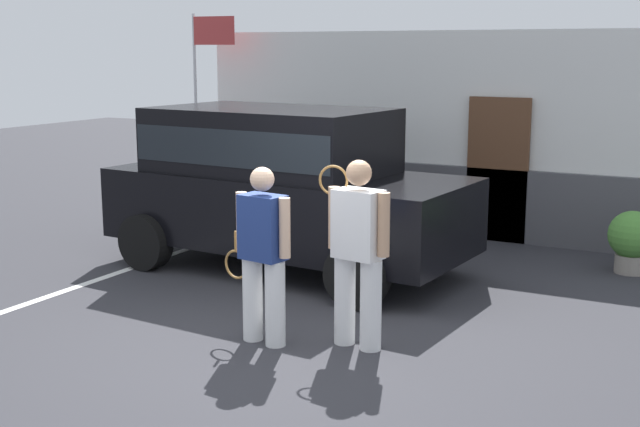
# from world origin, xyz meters

# --- Properties ---
(ground_plane) EXTENTS (40.00, 40.00, 0.00)m
(ground_plane) POSITION_xyz_m (0.00, 0.00, 0.00)
(ground_plane) COLOR #2D2D33
(parking_stripe_0) EXTENTS (0.12, 4.40, 0.01)m
(parking_stripe_0) POSITION_xyz_m (-3.04, 1.50, 0.00)
(parking_stripe_0) COLOR silver
(parking_stripe_0) RESTS_ON ground_plane
(house_frontage) EXTENTS (8.59, 0.40, 3.05)m
(house_frontage) POSITION_xyz_m (0.01, 5.50, 1.43)
(house_frontage) COLOR white
(house_frontage) RESTS_ON ground_plane
(parked_suv) EXTENTS (4.72, 2.42, 2.05)m
(parked_suv) POSITION_xyz_m (-1.34, 2.45, 1.15)
(parked_suv) COLOR black
(parked_suv) RESTS_ON ground_plane
(tennis_player_man) EXTENTS (0.88, 0.32, 1.70)m
(tennis_player_man) POSITION_xyz_m (-0.07, -0.01, 0.88)
(tennis_player_man) COLOR white
(tennis_player_man) RESTS_ON ground_plane
(tennis_player_woman) EXTENTS (0.78, 0.34, 1.78)m
(tennis_player_woman) POSITION_xyz_m (0.76, 0.31, 0.93)
(tennis_player_woman) COLOR white
(tennis_player_woman) RESTS_ON ground_plane
(potted_plant_by_porch) EXTENTS (0.60, 0.60, 0.79)m
(potted_plant_by_porch) POSITION_xyz_m (2.66, 4.32, 0.44)
(potted_plant_by_porch) COLOR gray
(potted_plant_by_porch) RESTS_ON ground_plane
(flag_pole) EXTENTS (0.80, 0.07, 3.34)m
(flag_pole) POSITION_xyz_m (-4.20, 4.85, 2.29)
(flag_pole) COLOR silver
(flag_pole) RESTS_ON ground_plane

